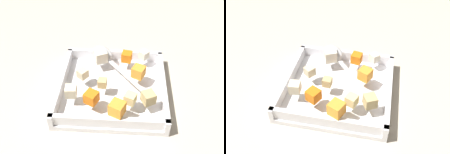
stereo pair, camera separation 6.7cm
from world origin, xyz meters
The scene contains 14 objects.
ground_plane centered at (0.00, 0.00, 0.00)m, with size 4.00×4.00×0.00m, color #BCB29E.
baking_dish centered at (-0.01, 0.00, 0.01)m, with size 0.28×0.27×0.05m.
carrot_chunk_near_left centered at (0.03, 0.08, 0.06)m, with size 0.03×0.03×0.03m, color orange.
carrot_chunk_heap_side centered at (-0.03, 0.11, 0.06)m, with size 0.03×0.03×0.03m, color orange.
carrot_chunk_mid_right centered at (-0.08, -0.02, 0.06)m, with size 0.03×0.03×0.03m, color orange.
carrot_chunk_back_center centered at (-0.05, -0.09, 0.06)m, with size 0.03×0.03×0.03m, color orange.
potato_chunk_near_right centered at (0.07, -0.01, 0.06)m, with size 0.02×0.02×0.02m, color beige.
potato_chunk_corner_se centered at (-0.10, 0.07, 0.06)m, with size 0.03×0.03×0.03m, color tan.
potato_chunk_heap_top centered at (0.01, 0.02, 0.06)m, with size 0.02×0.02×0.02m, color tan.
potato_chunk_far_right centered at (0.09, 0.06, 0.06)m, with size 0.03×0.03×0.03m, color beige.
potato_chunk_center centered at (-0.06, 0.07, 0.06)m, with size 0.03×0.03×0.03m, color #E0CC89.
parsnip_chunk_under_handle centered at (-0.10, -0.10, 0.06)m, with size 0.02×0.02×0.02m, color silver.
parsnip_chunk_front_center centered at (0.03, -0.08, 0.06)m, with size 0.03×0.03×0.03m, color silver.
serving_spoon centered at (0.01, -0.10, 0.05)m, with size 0.17×0.20×0.02m.
Camera 2 is at (-0.11, 0.48, 0.51)m, focal length 41.44 mm.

